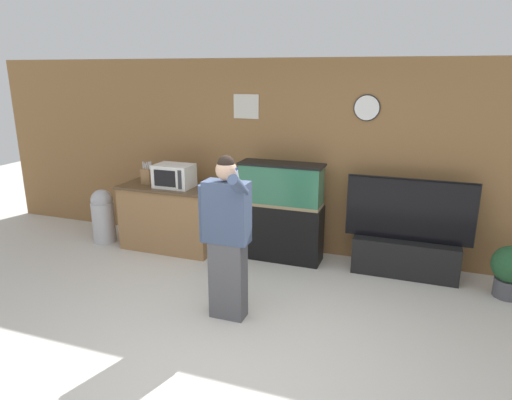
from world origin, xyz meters
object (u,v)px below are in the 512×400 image
at_px(counter_island, 171,217).
at_px(tv_on_stand, 406,247).
at_px(microwave, 174,176).
at_px(person_standing, 226,236).
at_px(trash_bin, 103,215).
at_px(knife_block, 147,176).
at_px(potted_plant, 510,269).
at_px(aquarium_on_stand, 281,212).

relative_size(counter_island, tv_on_stand, 0.90).
xyz_separation_m(microwave, person_standing, (1.39, -1.42, -0.19)).
height_order(microwave, person_standing, person_standing).
height_order(counter_island, microwave, microwave).
bearing_deg(trash_bin, person_standing, -27.45).
bearing_deg(knife_block, microwave, -3.10).
relative_size(tv_on_stand, person_standing, 0.89).
relative_size(counter_island, person_standing, 0.81).
relative_size(knife_block, trash_bin, 0.41).
distance_m(counter_island, person_standing, 2.15).
bearing_deg(person_standing, knife_block, 141.78).
relative_size(knife_block, potted_plant, 0.54).
relative_size(potted_plant, trash_bin, 0.75).
height_order(counter_island, person_standing, person_standing).
distance_m(counter_island, aquarium_on_stand, 1.60).
bearing_deg(knife_block, potted_plant, 0.02).
bearing_deg(person_standing, microwave, 134.31).
xyz_separation_m(counter_island, aquarium_on_stand, (1.58, 0.14, 0.20)).
bearing_deg(counter_island, tv_on_stand, 3.62).
xyz_separation_m(knife_block, person_standing, (1.84, -1.45, -0.15)).
relative_size(tv_on_stand, trash_bin, 1.89).
distance_m(knife_block, aquarium_on_stand, 1.95).
bearing_deg(person_standing, counter_island, 135.72).
bearing_deg(microwave, knife_block, 176.90).
relative_size(counter_island, knife_block, 4.22).
bearing_deg(counter_island, knife_block, -175.77).
distance_m(microwave, tv_on_stand, 3.14).
height_order(counter_island, tv_on_stand, tv_on_stand).
bearing_deg(knife_block, aquarium_on_stand, 4.94).
distance_m(counter_island, trash_bin, 1.05).
relative_size(microwave, trash_bin, 0.65).
distance_m(microwave, aquarium_on_stand, 1.53).
distance_m(knife_block, tv_on_stand, 3.57).
xyz_separation_m(microwave, tv_on_stand, (3.05, 0.25, -0.71)).
relative_size(microwave, potted_plant, 0.86).
bearing_deg(potted_plant, knife_block, -179.98).
bearing_deg(potted_plant, microwave, -179.64).
bearing_deg(counter_island, potted_plant, -0.30).
bearing_deg(counter_island, trash_bin, -171.84).
bearing_deg(trash_bin, potted_plant, 1.36).
distance_m(knife_block, person_standing, 2.34).
relative_size(microwave, aquarium_on_stand, 0.39).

